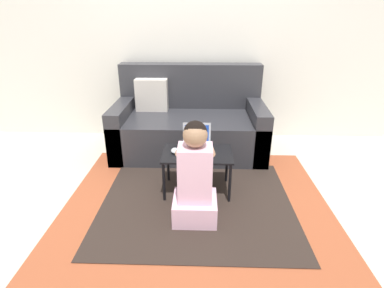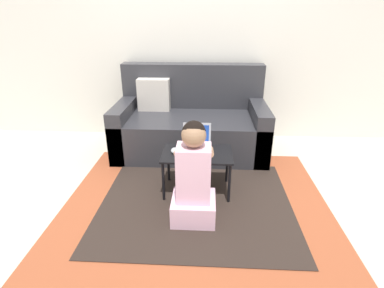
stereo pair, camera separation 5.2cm
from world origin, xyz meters
TOP-DOWN VIEW (x-y plane):
  - ground_plane at (0.00, 0.00)m, footprint 16.00×16.00m
  - wall_back at (0.00, 1.46)m, footprint 9.00×0.06m
  - area_rug at (0.09, -0.13)m, footprint 2.17×1.89m
  - couch at (-0.02, 0.99)m, footprint 1.63×0.92m
  - laptop_desk at (0.09, 0.07)m, footprint 0.59×0.38m
  - laptop at (0.09, 0.11)m, footprint 0.24×0.22m
  - computer_mouse at (-0.10, 0.08)m, footprint 0.06×0.10m
  - person_seated at (0.08, -0.32)m, footprint 0.33×0.44m

SIDE VIEW (x-z plane):
  - ground_plane at x=0.00m, z-range 0.00..0.00m
  - area_rug at x=0.09m, z-range 0.00..0.01m
  - couch at x=-0.02m, z-range -0.16..0.77m
  - laptop_desk at x=0.09m, z-range 0.14..0.52m
  - person_seated at x=0.08m, z-range -0.05..0.74m
  - computer_mouse at x=-0.10m, z-range 0.37..0.41m
  - laptop at x=0.09m, z-range 0.30..0.53m
  - wall_back at x=0.00m, z-range 0.00..2.50m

